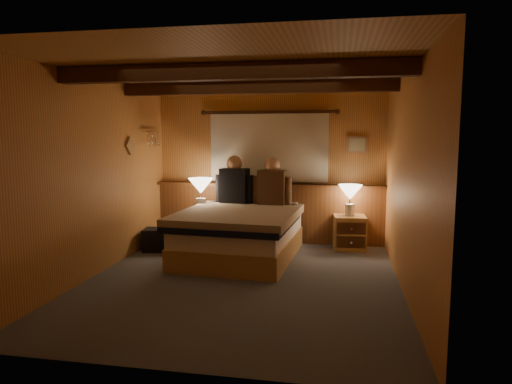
% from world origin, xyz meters
% --- Properties ---
extents(floor, '(4.20, 4.20, 0.00)m').
position_xyz_m(floor, '(0.00, 0.00, 0.00)').
color(floor, '#4E545C').
rests_on(floor, ground).
extents(ceiling, '(4.20, 4.20, 0.00)m').
position_xyz_m(ceiling, '(0.00, 0.00, 2.40)').
color(ceiling, tan).
rests_on(ceiling, wall_back).
extents(wall_back, '(3.60, 0.00, 3.60)m').
position_xyz_m(wall_back, '(0.00, 2.10, 1.20)').
color(wall_back, '#D5944C').
rests_on(wall_back, floor).
extents(wall_left, '(0.00, 4.20, 4.20)m').
position_xyz_m(wall_left, '(-1.80, 0.00, 1.20)').
color(wall_left, '#D5944C').
rests_on(wall_left, floor).
extents(wall_right, '(0.00, 4.20, 4.20)m').
position_xyz_m(wall_right, '(1.80, 0.00, 1.20)').
color(wall_right, '#D5944C').
rests_on(wall_right, floor).
extents(wall_front, '(3.60, 0.00, 3.60)m').
position_xyz_m(wall_front, '(0.00, -2.10, 1.20)').
color(wall_front, '#D5944C').
rests_on(wall_front, floor).
extents(wainscot, '(3.60, 0.23, 0.94)m').
position_xyz_m(wainscot, '(0.00, 2.04, 0.49)').
color(wainscot, brown).
rests_on(wainscot, wall_back).
extents(curtain_window, '(2.18, 0.09, 1.11)m').
position_xyz_m(curtain_window, '(0.00, 2.03, 1.52)').
color(curtain_window, '#422410').
rests_on(curtain_window, wall_back).
extents(ceiling_beams, '(3.60, 1.65, 0.16)m').
position_xyz_m(ceiling_beams, '(0.00, 0.15, 2.31)').
color(ceiling_beams, '#422410').
rests_on(ceiling_beams, ceiling).
extents(coat_rail, '(0.05, 0.55, 0.24)m').
position_xyz_m(coat_rail, '(-1.72, 1.58, 1.67)').
color(coat_rail, white).
rests_on(coat_rail, wall_left).
extents(framed_print, '(0.30, 0.04, 0.25)m').
position_xyz_m(framed_print, '(1.35, 2.08, 1.55)').
color(framed_print, tan).
rests_on(framed_print, wall_back).
extents(bed, '(1.66, 2.07, 0.67)m').
position_xyz_m(bed, '(-0.24, 1.00, 0.35)').
color(bed, tan).
rests_on(bed, floor).
extents(nightstand_left, '(0.57, 0.53, 0.55)m').
position_xyz_m(nightstand_left, '(-1.01, 1.54, 0.28)').
color(nightstand_left, tan).
rests_on(nightstand_left, floor).
extents(nightstand_right, '(0.50, 0.46, 0.51)m').
position_xyz_m(nightstand_right, '(1.27, 1.77, 0.25)').
color(nightstand_right, tan).
rests_on(nightstand_right, floor).
extents(lamp_left, '(0.38, 0.38, 0.50)m').
position_xyz_m(lamp_left, '(-0.97, 1.57, 0.90)').
color(lamp_left, silver).
rests_on(lamp_left, nightstand_left).
extents(lamp_right, '(0.36, 0.36, 0.46)m').
position_xyz_m(lamp_right, '(1.26, 1.76, 0.83)').
color(lamp_right, silver).
rests_on(lamp_right, nightstand_right).
extents(person_left, '(0.61, 0.29, 0.75)m').
position_xyz_m(person_left, '(-0.47, 1.69, 0.97)').
color(person_left, black).
rests_on(person_left, bed).
extents(person_right, '(0.60, 0.26, 0.73)m').
position_xyz_m(person_right, '(0.11, 1.64, 0.96)').
color(person_right, '#4A301D').
rests_on(person_right, bed).
extents(duffel_bag, '(0.59, 0.41, 0.39)m').
position_xyz_m(duffel_bag, '(-1.45, 1.19, 0.17)').
color(duffel_bag, black).
rests_on(duffel_bag, floor).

